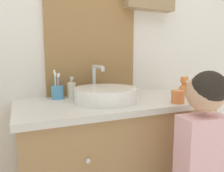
{
  "coord_description": "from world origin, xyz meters",
  "views": [
    {
      "loc": [
        -0.56,
        -0.91,
        1.07
      ],
      "look_at": [
        -0.05,
        0.27,
        0.89
      ],
      "focal_mm": 35.0,
      "sensor_mm": 36.0,
      "label": 1
    }
  ],
  "objects": [
    {
      "name": "wall_back",
      "position": [
        0.02,
        0.62,
        1.28
      ],
      "size": [
        3.2,
        0.18,
        2.5
      ],
      "color": "silver",
      "rests_on": "ground_plane"
    },
    {
      "name": "child_figure",
      "position": [
        0.26,
        -0.14,
        0.59
      ],
      "size": [
        0.26,
        0.49,
        1.0
      ],
      "color": "slate",
      "rests_on": "ground_plane"
    },
    {
      "name": "vanity_counter",
      "position": [
        0.0,
        0.32,
        0.4
      ],
      "size": [
        1.2,
        0.56,
        0.79
      ],
      "color": "#A37A4C",
      "rests_on": "ground_plane"
    },
    {
      "name": "sink_basin",
      "position": [
        -0.07,
        0.32,
        0.84
      ],
      "size": [
        0.38,
        0.43,
        0.22
      ],
      "color": "white",
      "rests_on": "vanity_counter"
    },
    {
      "name": "toothbrush_holder",
      "position": [
        -0.33,
        0.51,
        0.84
      ],
      "size": [
        0.08,
        0.08,
        0.19
      ],
      "color": "#4C93C6",
      "rests_on": "vanity_counter"
    },
    {
      "name": "drinking_cup",
      "position": [
        0.3,
        0.1,
        0.83
      ],
      "size": [
        0.08,
        0.08,
        0.08
      ],
      "primitive_type": "cylinder",
      "color": "orange",
      "rests_on": "vanity_counter"
    },
    {
      "name": "teddy_bear",
      "position": [
        0.51,
        0.28,
        0.85
      ],
      "size": [
        0.07,
        0.06,
        0.14
      ],
      "color": "orange",
      "rests_on": "vanity_counter"
    },
    {
      "name": "soap_dispenser",
      "position": [
        -0.24,
        0.5,
        0.85
      ],
      "size": [
        0.06,
        0.06,
        0.14
      ],
      "color": "beige",
      "rests_on": "vanity_counter"
    }
  ]
}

